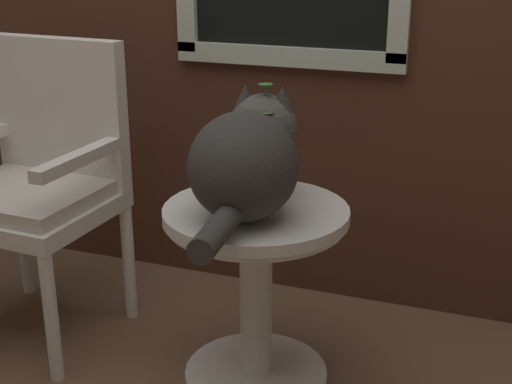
% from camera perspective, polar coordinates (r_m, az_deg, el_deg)
% --- Properties ---
extents(ground_plane, '(6.00, 6.00, 0.00)m').
position_cam_1_polar(ground_plane, '(2.39, -7.16, -14.57)').
color(ground_plane, brown).
extents(wicker_side_table, '(0.55, 0.55, 0.58)m').
position_cam_1_polar(wicker_side_table, '(2.19, 0.00, -5.96)').
color(wicker_side_table, silver).
rests_on(wicker_side_table, ground_plane).
extents(wicker_chair, '(0.55, 0.51, 1.01)m').
position_cam_1_polar(wicker_chair, '(2.56, -16.79, 1.36)').
color(wicker_chair, silver).
rests_on(wicker_chair, ground_plane).
extents(cat, '(0.34, 0.70, 0.34)m').
position_cam_1_polar(cat, '(2.02, -0.67, 2.66)').
color(cat, '#33302D').
rests_on(cat, wicker_side_table).
extents(pewter_vase_with_ivy, '(0.14, 0.14, 0.34)m').
position_cam_1_polar(pewter_vase_with_ivy, '(2.17, 0.51, 2.02)').
color(pewter_vase_with_ivy, '#99999E').
rests_on(pewter_vase_with_ivy, wicker_side_table).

